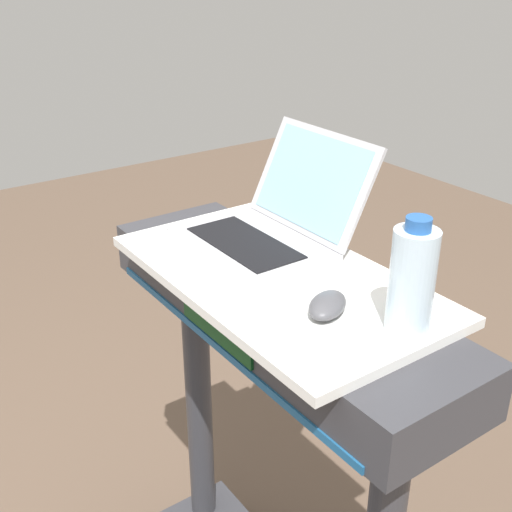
{
  "coord_description": "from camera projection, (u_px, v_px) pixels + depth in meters",
  "views": [
    {
      "loc": [
        0.91,
        0.01,
        1.65
      ],
      "look_at": [
        0.0,
        0.65,
        1.12
      ],
      "focal_mm": 45.45,
      "sensor_mm": 36.0,
      "label": 1
    }
  ],
  "objects": [
    {
      "name": "desk_board",
      "position": [
        277.0,
        277.0,
        1.28
      ],
      "size": [
        0.7,
        0.38,
        0.02
      ],
      "primitive_type": "cube",
      "color": "white",
      "rests_on": "treadmill_base"
    },
    {
      "name": "water_bottle",
      "position": [
        412.0,
        279.0,
        1.05
      ],
      "size": [
        0.08,
        0.08,
        0.2
      ],
      "color": "silver",
      "rests_on": "desk_board"
    },
    {
      "name": "laptop",
      "position": [
        271.0,
        223.0,
        1.38
      ],
      "size": [
        0.33,
        0.33,
        0.22
      ],
      "rotation": [
        0.0,
        0.0,
        -0.04
      ],
      "color": "#B7B7BC",
      "rests_on": "desk_board"
    },
    {
      "name": "computer_mouse",
      "position": [
        327.0,
        305.0,
        1.13
      ],
      "size": [
        0.1,
        0.12,
        0.03
      ],
      "primitive_type": "ellipsoid",
      "rotation": [
        0.0,
        0.0,
        0.52
      ],
      "color": "#4C4C51",
      "rests_on": "desk_board"
    }
  ]
}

